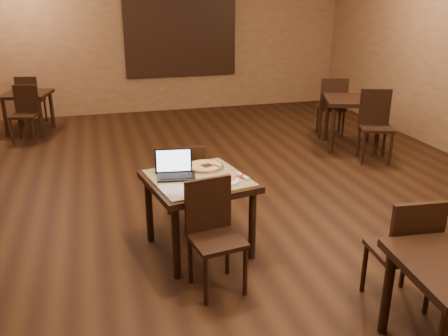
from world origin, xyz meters
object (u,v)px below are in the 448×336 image
object	(u,v)px
tiled_table	(198,187)
chair_main_near	(213,228)
other_table_a_chair_near	(375,121)
other_table_a	(353,107)
other_table_a_chair_far	(332,104)
laptop	(175,169)
other_table_c_chair_far	(406,248)
pizza_pan	(205,167)
other_table_b_chair_far	(30,97)
other_table_b_chair_near	(26,110)
other_table_b	(27,99)
chair_main_far	(186,179)

from	to	relation	value
tiled_table	chair_main_near	distance (m)	0.63
other_table_a_chair_near	chair_main_near	bearing A→B (deg)	-120.87
other_table_a	other_table_a_chair_far	bearing A→B (deg)	112.68
chair_main_near	laptop	distance (m)	0.80
tiled_table	laptop	xyz separation A→B (m)	(-0.20, 0.11, 0.17)
other_table_c_chair_far	other_table_a_chair_near	bearing A→B (deg)	-113.26
laptop	pizza_pan	world-z (taller)	laptop
chair_main_near	other_table_c_chair_far	distance (m)	1.53
other_table_b_chair_far	other_table_c_chair_far	world-z (taller)	other_table_c_chair_far
other_table_a_chair_near	other_table_b_chair_near	xyz separation A→B (m)	(-5.17, 2.45, -0.07)
tiled_table	other_table_a	distance (m)	4.05
laptop	other_table_b_chair_far	bearing A→B (deg)	117.20
pizza_pan	other_table_a_chair_far	distance (m)	4.20
other_table_c_chair_far	chair_main_near	bearing A→B (deg)	-23.22
other_table_b_chair_near	other_table_c_chair_far	bearing A→B (deg)	-46.23
other_table_a_chair_far	other_table_a	bearing A→B (deg)	112.68
chair_main_near	other_table_a_chair_far	xyz separation A→B (m)	(3.10, 3.83, 0.06)
pizza_pan	other_table_a_chair_near	bearing A→B (deg)	29.79
other_table_a_chair_far	other_table_c_chair_far	bearing A→B (deg)	88.79
other_table_a_chair_near	other_table_b	distance (m)	5.99
chair_main_far	other_table_a_chair_near	bearing A→B (deg)	-155.91
chair_main_near	other_table_b_chair_near	xyz separation A→B (m)	(-2.01, 5.04, -0.01)
pizza_pan	tiled_table	bearing A→B (deg)	-116.57
chair_main_near	other_table_a_chair_near	world-z (taller)	other_table_a_chair_near
other_table_a	other_table_b_chair_near	world-z (taller)	other_table_b_chair_near
laptop	other_table_a	bearing A→B (deg)	45.10
tiled_table	other_table_b_chair_far	bearing A→B (deg)	99.62
laptop	chair_main_far	bearing A→B (deg)	77.14
other_table_a_chair_far	other_table_c_chair_far	xyz separation A→B (m)	(-1.75, -4.56, -0.04)
other_table_a_chair_near	other_table_b_chair_far	world-z (taller)	other_table_a_chair_near
other_table_a_chair_near	other_table_c_chair_far	world-z (taller)	other_table_a_chair_near
tiled_table	pizza_pan	bearing A→B (deg)	52.59
tiled_table	other_table_b_chair_far	world-z (taller)	other_table_b_chair_far
other_table_a_chair_far	other_table_b	xyz separation A→B (m)	(-5.13, 1.76, 0.01)
laptop	other_table_b_chair_far	xyz separation A→B (m)	(-1.86, 5.41, -0.30)
chair_main_far	other_table_b_chair_far	size ratio (longest dim) A/B	0.95
other_table_a_chair_far	other_table_b_chair_far	bearing A→B (deg)	-4.36
tiled_table	chair_main_far	bearing A→B (deg)	79.26
other_table_a	other_table_b_chair_far	bearing A→B (deg)	170.31
chair_main_near	other_table_b_chair_near	bearing A→B (deg)	102.92
other_table_a_chair_near	other_table_b	xyz separation A→B (m)	(-5.19, 3.00, 0.01)
tiled_table	chair_main_near	bearing A→B (deg)	-102.03
chair_main_near	chair_main_far	bearing A→B (deg)	80.66
laptop	other_table_c_chair_far	bearing A→B (deg)	-35.29
pizza_pan	other_table_a_chair_near	distance (m)	3.49
other_table_a_chair_near	other_table_a_chair_far	size ratio (longest dim) A/B	1.00
tiled_table	pizza_pan	xyz separation A→B (m)	(0.12, 0.24, 0.11)
chair_main_near	tiled_table	bearing A→B (deg)	80.01
tiled_table	other_table_a_chair_far	bearing A→B (deg)	35.30
tiled_table	other_table_a	xyz separation A→B (m)	(3.12, 2.59, 0.02)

